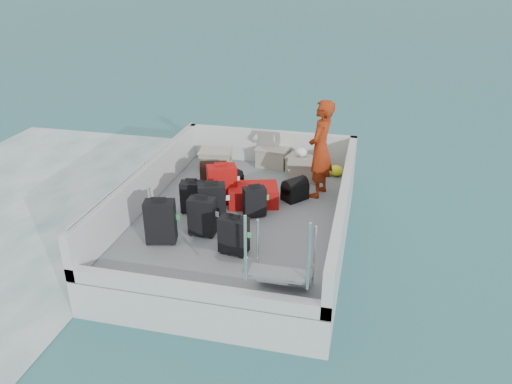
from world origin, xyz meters
TOP-DOWN VIEW (x-y plane):
  - ground at (0.00, 0.00)m, footprint 160.00×160.00m
  - wake_foam at (-4.80, 0.00)m, footprint 10.00×10.00m
  - ferry_hull at (0.00, 0.00)m, footprint 3.60×5.00m
  - deck at (0.00, 0.00)m, footprint 3.30×4.70m
  - deck_fittings at (0.35, -0.32)m, footprint 3.60×5.00m
  - suitcase_0 at (-0.93, -1.23)m, footprint 0.50×0.35m
  - suitcase_2 at (-0.82, -0.15)m, footprint 0.42×0.29m
  - suitcase_3 at (-0.40, -0.86)m, footprint 0.41×0.24m
  - suitcase_4 at (-0.39, -0.38)m, footprint 0.51×0.40m
  - suitcase_5 at (-0.43, 0.32)m, footprint 0.59×0.49m
  - suitcase_6 at (0.23, -1.26)m, footprint 0.45×0.31m
  - suitcase_7 at (0.26, -0.06)m, footprint 0.43×0.36m
  - suitcase_8 at (0.12, 0.38)m, footprint 1.00×0.80m
  - duffel_0 at (-0.86, 1.18)m, footprint 0.58×0.43m
  - duffel_1 at (-0.45, 0.98)m, footprint 0.51×0.48m
  - duffel_2 at (0.82, 0.74)m, footprint 0.51×0.53m
  - crate_0 at (-1.02, 1.80)m, footprint 0.66×0.50m
  - crate_1 at (0.11, 2.20)m, footprint 0.68×0.51m
  - crate_2 at (0.73, 2.00)m, footprint 0.60×0.49m
  - crate_3 at (0.84, 1.64)m, footprint 0.63×0.48m
  - yellow_bag at (1.45, 2.00)m, footprint 0.28×0.26m
  - white_bag at (0.73, 2.00)m, footprint 0.24×0.24m
  - passenger at (1.21, 1.04)m, footprint 0.56×0.74m

SIDE VIEW (x-z plane):
  - ground at x=0.00m, z-range 0.00..0.00m
  - wake_foam at x=-4.80m, z-range 0.00..0.00m
  - ferry_hull at x=0.00m, z-range 0.00..0.60m
  - deck at x=0.00m, z-range 0.60..0.62m
  - yellow_bag at x=1.45m, z-range 0.62..0.84m
  - crate_2 at x=0.73m, z-range 0.62..0.94m
  - duffel_0 at x=-0.86m, z-range 0.62..0.94m
  - duffel_1 at x=-0.45m, z-range 0.62..0.94m
  - duffel_2 at x=0.82m, z-range 0.62..0.94m
  - suitcase_8 at x=0.12m, z-range 0.62..0.96m
  - crate_3 at x=0.84m, z-range 0.62..0.97m
  - crate_0 at x=-1.02m, z-range 0.62..0.99m
  - crate_1 at x=0.11m, z-range 0.62..1.00m
  - suitcase_7 at x=0.26m, z-range 0.62..1.14m
  - suitcase_2 at x=-0.82m, z-range 0.62..1.18m
  - suitcase_6 at x=0.23m, z-range 0.62..1.20m
  - suitcase_3 at x=-0.40m, z-range 0.62..1.25m
  - suitcase_4 at x=-0.39m, z-range 0.62..1.28m
  - suitcase_5 at x=-0.43m, z-range 0.62..1.32m
  - suitcase_0 at x=-0.93m, z-range 0.62..1.32m
  - deck_fittings at x=0.35m, z-range 0.54..1.44m
  - white_bag at x=0.73m, z-range 0.94..1.12m
  - passenger at x=1.21m, z-range 0.62..2.41m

